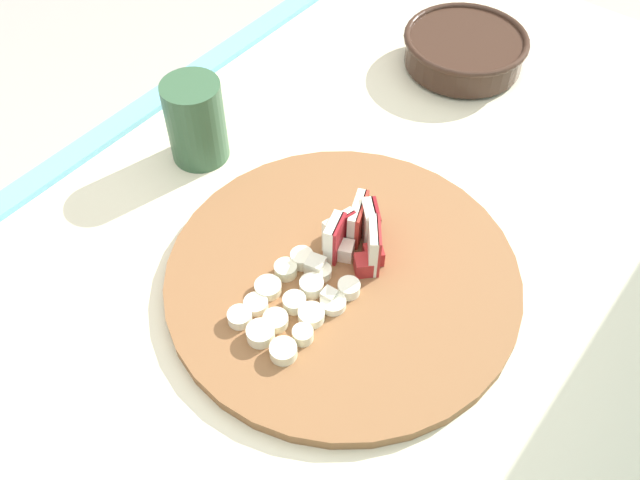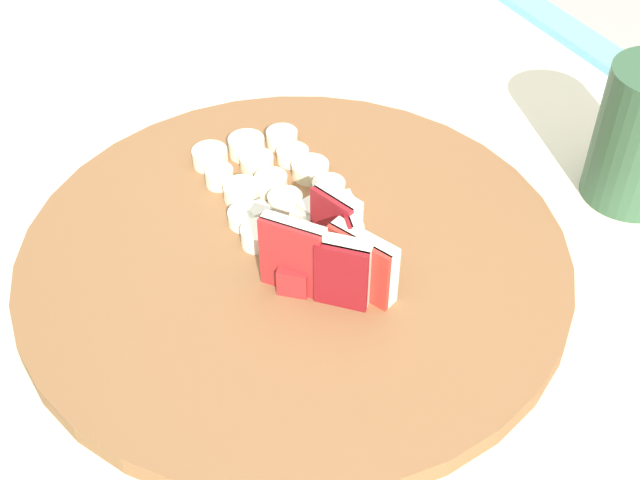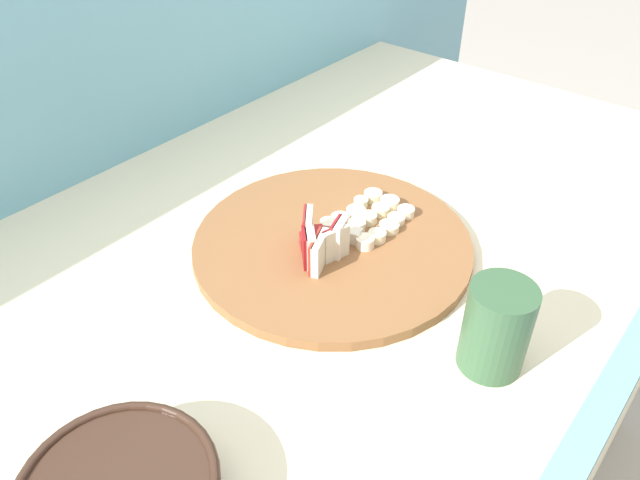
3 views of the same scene
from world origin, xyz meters
TOP-DOWN VIEW (x-y plane):
  - cutting_board at (-0.02, -0.01)m, footprint 0.40×0.40m
  - apple_wedge_fan at (-0.06, -0.02)m, footprint 0.09×0.08m
  - apple_dice_pile at (-0.03, -0.01)m, footprint 0.10×0.07m
  - banana_slice_rows at (0.05, -0.03)m, footprint 0.13×0.10m

SIDE VIEW (x-z plane):
  - cutting_board at x=-0.02m, z-range 0.86..0.88m
  - banana_slice_rows at x=0.05m, z-range 0.87..0.89m
  - apple_dice_pile at x=-0.03m, z-range 0.88..0.90m
  - apple_wedge_fan at x=-0.06m, z-range 0.87..0.93m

